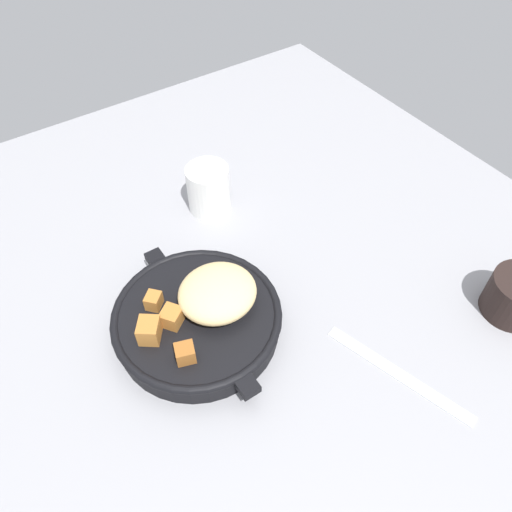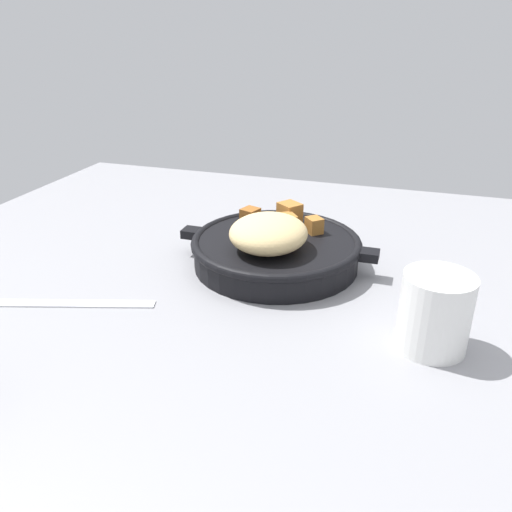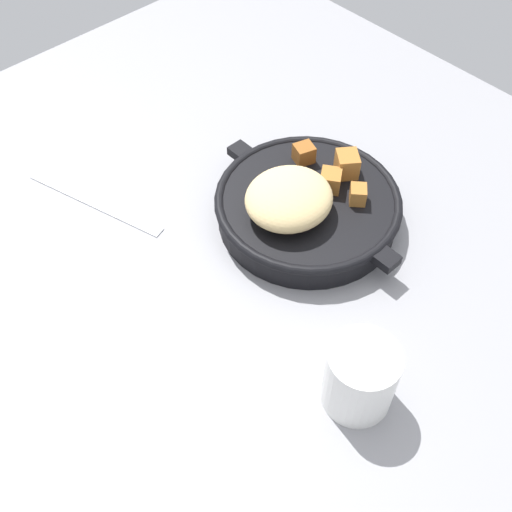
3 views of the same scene
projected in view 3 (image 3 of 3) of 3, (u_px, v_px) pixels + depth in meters
The scene contains 4 objects.
ground_plane at pixel (254, 283), 74.57cm from camera, with size 113.37×103.31×2.40cm, color gray.
cast_iron_skillet at pixel (305, 205), 76.96cm from camera, with size 27.25×22.95×8.16cm.
butter_knife at pixel (94, 202), 80.99cm from camera, with size 20.76×1.60×0.36cm, color silver.
white_creamer_pitcher at pixel (360, 377), 60.99cm from camera, with size 7.06×7.06×8.12cm, color white.
Camera 3 is at (-32.44, 29.91, 59.00)cm, focal length 44.29 mm.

